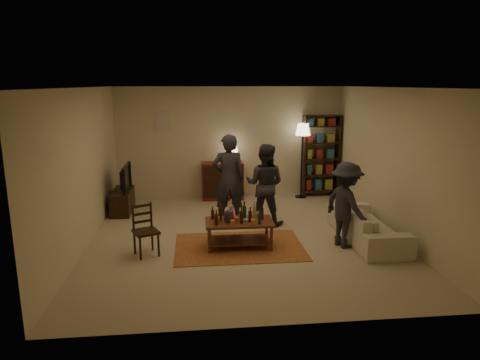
{
  "coord_description": "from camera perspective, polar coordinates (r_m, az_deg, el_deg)",
  "views": [
    {
      "loc": [
        -0.83,
        -7.43,
        2.77
      ],
      "look_at": [
        -0.04,
        0.1,
        1.05
      ],
      "focal_mm": 32.0,
      "sensor_mm": 36.0,
      "label": 1
    }
  ],
  "objects": [
    {
      "name": "dining_chair",
      "position": [
        7.22,
        -12.59,
        -6.28
      ],
      "size": [
        0.5,
        0.5,
        0.87
      ],
      "rotation": [
        0.0,
        0.0,
        0.43
      ],
      "color": "black",
      "rests_on": "ground"
    },
    {
      "name": "bookshelf",
      "position": [
        10.8,
        10.67,
        3.3
      ],
      "size": [
        0.9,
        0.34,
        2.02
      ],
      "color": "black",
      "rests_on": "ground"
    },
    {
      "name": "person_right",
      "position": [
        8.49,
        3.31,
        -0.59
      ],
      "size": [
        0.97,
        0.87,
        1.62
      ],
      "primitive_type": "imported",
      "rotation": [
        0.0,
        0.0,
        2.74
      ],
      "color": "#292A32",
      "rests_on": "ground"
    },
    {
      "name": "floor_lamp",
      "position": [
        10.47,
        8.37,
        5.99
      ],
      "size": [
        0.36,
        0.36,
        1.83
      ],
      "color": "black",
      "rests_on": "ground"
    },
    {
      "name": "rug",
      "position": [
        7.49,
        -0.1,
        -8.87
      ],
      "size": [
        2.2,
        1.5,
        0.01
      ],
      "primitive_type": "cube",
      "color": "#9C3222",
      "rests_on": "ground"
    },
    {
      "name": "floor",
      "position": [
        7.97,
        0.39,
        -7.55
      ],
      "size": [
        6.0,
        6.0,
        0.0
      ],
      "primitive_type": "plane",
      "color": "#C6B793",
      "rests_on": "ground"
    },
    {
      "name": "coffee_table",
      "position": [
        7.35,
        -0.16,
        -5.89
      ],
      "size": [
        1.16,
        0.64,
        0.81
      ],
      "rotation": [
        0.0,
        0.0,
        -0.01
      ],
      "color": "#602D1B",
      "rests_on": "ground"
    },
    {
      "name": "sofa",
      "position": [
        8.04,
        16.58,
        -5.63
      ],
      "size": [
        0.81,
        2.08,
        0.61
      ],
      "primitive_type": "imported",
      "rotation": [
        0.0,
        0.0,
        1.57
      ],
      "color": "beige",
      "rests_on": "ground"
    },
    {
      "name": "room_shell",
      "position": [
        10.45,
        -4.99,
        7.48
      ],
      "size": [
        6.0,
        6.0,
        6.0
      ],
      "color": "beige",
      "rests_on": "ground"
    },
    {
      "name": "person_by_sofa",
      "position": [
        7.52,
        13.96,
        -3.25
      ],
      "size": [
        0.86,
        1.09,
        1.48
      ],
      "primitive_type": "imported",
      "rotation": [
        0.0,
        0.0,
        1.94
      ],
      "color": "#27272E",
      "rests_on": "ground"
    },
    {
      "name": "dresser",
      "position": [
        10.42,
        -2.31,
        0.04
      ],
      "size": [
        1.0,
        0.5,
        1.36
      ],
      "color": "maroon",
      "rests_on": "ground"
    },
    {
      "name": "person_left",
      "position": [
        8.54,
        -1.53,
        0.15
      ],
      "size": [
        0.66,
        0.43,
        1.8
      ],
      "primitive_type": "imported",
      "rotation": [
        0.0,
        0.0,
        3.14
      ],
      "color": "#282930",
      "rests_on": "ground"
    },
    {
      "name": "tv_stand",
      "position": [
        9.67,
        -15.4,
        -1.98
      ],
      "size": [
        0.4,
        1.0,
        1.06
      ],
      "color": "black",
      "rests_on": "ground"
    }
  ]
}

